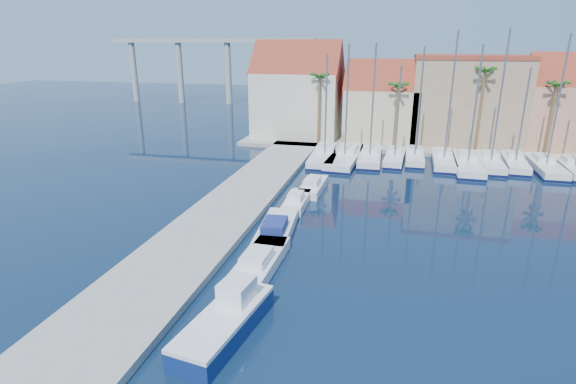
# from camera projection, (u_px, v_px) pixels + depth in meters

# --- Properties ---
(ground) EXTENTS (260.00, 260.00, 0.00)m
(ground) POSITION_uv_depth(u_px,v_px,m) (288.00, 345.00, 21.09)
(ground) COLOR black
(ground) RESTS_ON ground
(quay_west) EXTENTS (6.00, 77.00, 0.50)m
(quay_west) POSITION_uv_depth(u_px,v_px,m) (218.00, 219.00, 35.47)
(quay_west) COLOR gray
(quay_west) RESTS_ON ground
(shore_north) EXTENTS (54.00, 16.00, 0.50)m
(shore_north) POSITION_uv_depth(u_px,v_px,m) (438.00, 142.00, 63.01)
(shore_north) COLOR gray
(shore_north) RESTS_ON ground
(fishing_boat) EXTENTS (3.19, 6.87, 2.32)m
(fishing_boat) POSITION_uv_depth(u_px,v_px,m) (226.00, 320.00, 21.73)
(fishing_boat) COLOR navy
(fishing_boat) RESTS_ON ground
(motorboat_west_0) EXTENTS (2.31, 6.80, 1.40)m
(motorboat_west_0) POSITION_uv_depth(u_px,v_px,m) (260.00, 261.00, 28.10)
(motorboat_west_0) COLOR white
(motorboat_west_0) RESTS_ON ground
(motorboat_west_1) EXTENTS (2.88, 7.33, 1.40)m
(motorboat_west_1) POSITION_uv_depth(u_px,v_px,m) (276.00, 229.00, 32.96)
(motorboat_west_1) COLOR white
(motorboat_west_1) RESTS_ON ground
(motorboat_west_2) EXTENTS (1.81, 5.33, 1.40)m
(motorboat_west_2) POSITION_uv_depth(u_px,v_px,m) (297.00, 201.00, 38.83)
(motorboat_west_2) COLOR white
(motorboat_west_2) RESTS_ON ground
(motorboat_west_3) EXTENTS (2.02, 5.97, 1.40)m
(motorboat_west_3) POSITION_uv_depth(u_px,v_px,m) (313.00, 186.00, 42.89)
(motorboat_west_3) COLOR white
(motorboat_west_3) RESTS_ON ground
(sailboat_0) EXTENTS (3.50, 11.67, 12.42)m
(sailboat_0) POSITION_uv_depth(u_px,v_px,m) (325.00, 155.00, 54.56)
(sailboat_0) COLOR white
(sailboat_0) RESTS_ON ground
(sailboat_1) EXTENTS (3.91, 12.21, 13.37)m
(sailboat_1) POSITION_uv_depth(u_px,v_px,m) (346.00, 157.00, 53.69)
(sailboat_1) COLOR white
(sailboat_1) RESTS_ON ground
(sailboat_2) EXTENTS (2.86, 9.86, 13.53)m
(sailboat_2) POSITION_uv_depth(u_px,v_px,m) (370.00, 156.00, 53.81)
(sailboat_2) COLOR white
(sailboat_2) RESTS_ON ground
(sailboat_3) EXTENTS (2.60, 8.19, 11.15)m
(sailboat_3) POSITION_uv_depth(u_px,v_px,m) (395.00, 157.00, 53.32)
(sailboat_3) COLOR white
(sailboat_3) RESTS_ON ground
(sailboat_4) EXTENTS (2.22, 8.09, 13.15)m
(sailboat_4) POSITION_uv_depth(u_px,v_px,m) (415.00, 156.00, 53.59)
(sailboat_4) COLOR white
(sailboat_4) RESTS_ON ground
(sailboat_5) EXTENTS (2.74, 9.52, 14.81)m
(sailboat_5) POSITION_uv_depth(u_px,v_px,m) (444.00, 159.00, 52.27)
(sailboat_5) COLOR white
(sailboat_5) RESTS_ON ground
(sailboat_6) EXTENTS (3.25, 11.06, 13.36)m
(sailboat_6) POSITION_uv_depth(u_px,v_px,m) (467.00, 163.00, 50.76)
(sailboat_6) COLOR white
(sailboat_6) RESTS_ON ground
(sailboat_7) EXTENTS (2.70, 9.09, 15.00)m
(sailboat_7) POSITION_uv_depth(u_px,v_px,m) (490.00, 162.00, 51.16)
(sailboat_7) COLOR white
(sailboat_7) RESTS_ON ground
(sailboat_8) EXTENTS (2.95, 8.82, 11.04)m
(sailboat_8) POSITION_uv_depth(u_px,v_px,m) (515.00, 162.00, 51.01)
(sailboat_8) COLOR white
(sailboat_8) RESTS_ON ground
(sailboat_9) EXTENTS (2.57, 9.68, 14.43)m
(sailboat_9) POSITION_uv_depth(u_px,v_px,m) (545.00, 165.00, 49.64)
(sailboat_9) COLOR white
(sailboat_9) RESTS_ON ground
(sailboat_10) EXTENTS (2.74, 9.13, 14.33)m
(sailboat_10) POSITION_uv_depth(u_px,v_px,m) (573.00, 167.00, 48.92)
(sailboat_10) COLOR white
(sailboat_10) RESTS_ON ground
(building_0) EXTENTS (12.30, 9.00, 13.50)m
(building_0) POSITION_uv_depth(u_px,v_px,m) (298.00, 94.00, 64.59)
(building_0) COLOR beige
(building_0) RESTS_ON shore_north
(building_1) EXTENTS (10.30, 8.00, 11.00)m
(building_1) POSITION_uv_depth(u_px,v_px,m) (382.00, 105.00, 62.29)
(building_1) COLOR tan
(building_1) RESTS_ON shore_north
(building_2) EXTENTS (14.20, 10.20, 11.50)m
(building_2) POSITION_uv_depth(u_px,v_px,m) (466.00, 99.00, 60.44)
(building_2) COLOR #997D5E
(building_2) RESTS_ON shore_north
(building_3) EXTENTS (10.30, 8.00, 12.00)m
(building_3) POSITION_uv_depth(u_px,v_px,m) (567.00, 106.00, 56.95)
(building_3) COLOR tan
(building_3) RESTS_ON shore_north
(palm_0) EXTENTS (2.60, 2.60, 10.15)m
(palm_0) POSITION_uv_depth(u_px,v_px,m) (320.00, 79.00, 58.28)
(palm_0) COLOR brown
(palm_0) RESTS_ON shore_north
(palm_1) EXTENTS (2.60, 2.60, 9.15)m
(palm_1) POSITION_uv_depth(u_px,v_px,m) (398.00, 88.00, 56.33)
(palm_1) COLOR brown
(palm_1) RESTS_ON shore_north
(palm_2) EXTENTS (2.60, 2.60, 11.15)m
(palm_2) POSITION_uv_depth(u_px,v_px,m) (485.00, 74.00, 53.49)
(palm_2) COLOR brown
(palm_2) RESTS_ON shore_north
(palm_3) EXTENTS (2.60, 2.60, 9.65)m
(palm_3) POSITION_uv_depth(u_px,v_px,m) (557.00, 87.00, 52.14)
(palm_3) COLOR brown
(palm_3) RESTS_ON shore_north
(viaduct) EXTENTS (48.00, 2.20, 14.45)m
(viaduct) POSITION_uv_depth(u_px,v_px,m) (207.00, 58.00, 102.20)
(viaduct) COLOR #9E9E99
(viaduct) RESTS_ON ground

